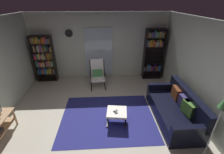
{
  "coord_description": "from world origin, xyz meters",
  "views": [
    {
      "loc": [
        0.17,
        -3.1,
        3.0
      ],
      "look_at": [
        0.4,
        0.84,
        0.97
      ],
      "focal_mm": 24.4,
      "sensor_mm": 36.0,
      "label": 1
    }
  ],
  "objects_px": {
    "bookshelf_near_tv": "(44,58)",
    "leather_sofa": "(175,109)",
    "bookshelf_near_sofa": "(153,52)",
    "lounge_armchair": "(98,73)",
    "ottoman": "(117,113)",
    "floor_lamp_by_sofa": "(222,110)",
    "tv_remote": "(117,111)",
    "wall_clock": "(69,33)",
    "cell_phone": "(115,112)"
  },
  "relations": [
    {
      "from": "ottoman",
      "to": "wall_clock",
      "type": "relative_size",
      "value": 1.98
    },
    {
      "from": "bookshelf_near_tv",
      "to": "bookshelf_near_sofa",
      "type": "relative_size",
      "value": 0.9
    },
    {
      "from": "leather_sofa",
      "to": "wall_clock",
      "type": "bearing_deg",
      "value": 139.66
    },
    {
      "from": "leather_sofa",
      "to": "wall_clock",
      "type": "height_order",
      "value": "wall_clock"
    },
    {
      "from": "ottoman",
      "to": "wall_clock",
      "type": "bearing_deg",
      "value": 119.86
    },
    {
      "from": "bookshelf_near_sofa",
      "to": "leather_sofa",
      "type": "distance_m",
      "value": 2.66
    },
    {
      "from": "ottoman",
      "to": "cell_phone",
      "type": "distance_m",
      "value": 0.09
    },
    {
      "from": "lounge_armchair",
      "to": "cell_phone",
      "type": "relative_size",
      "value": 7.3
    },
    {
      "from": "lounge_armchair",
      "to": "tv_remote",
      "type": "bearing_deg",
      "value": -74.93
    },
    {
      "from": "ottoman",
      "to": "wall_clock",
      "type": "height_order",
      "value": "wall_clock"
    },
    {
      "from": "ottoman",
      "to": "floor_lamp_by_sofa",
      "type": "xyz_separation_m",
      "value": [
        1.76,
        -1.14,
        0.95
      ]
    },
    {
      "from": "leather_sofa",
      "to": "ottoman",
      "type": "height_order",
      "value": "leather_sofa"
    },
    {
      "from": "bookshelf_near_tv",
      "to": "cell_phone",
      "type": "bearing_deg",
      "value": -45.67
    },
    {
      "from": "leather_sofa",
      "to": "wall_clock",
      "type": "xyz_separation_m",
      "value": [
        -3.21,
        2.73,
        1.54
      ]
    },
    {
      "from": "tv_remote",
      "to": "bookshelf_near_sofa",
      "type": "bearing_deg",
      "value": 68.62
    },
    {
      "from": "wall_clock",
      "to": "leather_sofa",
      "type": "bearing_deg",
      "value": -40.34
    },
    {
      "from": "bookshelf_near_sofa",
      "to": "lounge_armchair",
      "type": "bearing_deg",
      "value": -165.77
    },
    {
      "from": "bookshelf_near_sofa",
      "to": "leather_sofa",
      "type": "xyz_separation_m",
      "value": [
        -0.06,
        -2.54,
        -0.81
      ]
    },
    {
      "from": "leather_sofa",
      "to": "lounge_armchair",
      "type": "height_order",
      "value": "lounge_armchair"
    },
    {
      "from": "tv_remote",
      "to": "wall_clock",
      "type": "height_order",
      "value": "wall_clock"
    },
    {
      "from": "ottoman",
      "to": "tv_remote",
      "type": "height_order",
      "value": "tv_remote"
    },
    {
      "from": "bookshelf_near_sofa",
      "to": "tv_remote",
      "type": "xyz_separation_m",
      "value": [
        -1.68,
        -2.61,
        -0.74
      ]
    },
    {
      "from": "lounge_armchair",
      "to": "wall_clock",
      "type": "relative_size",
      "value": 3.53
    },
    {
      "from": "bookshelf_near_sofa",
      "to": "ottoman",
      "type": "distance_m",
      "value": 3.19
    },
    {
      "from": "lounge_armchair",
      "to": "ottoman",
      "type": "xyz_separation_m",
      "value": [
        0.56,
        -2.03,
        -0.23
      ]
    },
    {
      "from": "lounge_armchair",
      "to": "wall_clock",
      "type": "height_order",
      "value": "wall_clock"
    },
    {
      "from": "lounge_armchair",
      "to": "floor_lamp_by_sofa",
      "type": "bearing_deg",
      "value": -53.82
    },
    {
      "from": "bookshelf_near_sofa",
      "to": "floor_lamp_by_sofa",
      "type": "xyz_separation_m",
      "value": [
        0.08,
        -3.73,
        0.13
      ]
    },
    {
      "from": "leather_sofa",
      "to": "tv_remote",
      "type": "bearing_deg",
      "value": -177.5
    },
    {
      "from": "leather_sofa",
      "to": "ottoman",
      "type": "xyz_separation_m",
      "value": [
        -1.61,
        -0.06,
        -0.01
      ]
    },
    {
      "from": "lounge_armchair",
      "to": "tv_remote",
      "type": "relative_size",
      "value": 7.1
    },
    {
      "from": "cell_phone",
      "to": "floor_lamp_by_sofa",
      "type": "distance_m",
      "value": 2.28
    },
    {
      "from": "tv_remote",
      "to": "lounge_armchair",
      "type": "bearing_deg",
      "value": 116.5
    },
    {
      "from": "cell_phone",
      "to": "wall_clock",
      "type": "distance_m",
      "value": 3.56
    },
    {
      "from": "bookshelf_near_sofa",
      "to": "wall_clock",
      "type": "bearing_deg",
      "value": 176.61
    },
    {
      "from": "bookshelf_near_sofa",
      "to": "lounge_armchair",
      "type": "relative_size",
      "value": 1.99
    },
    {
      "from": "leather_sofa",
      "to": "tv_remote",
      "type": "height_order",
      "value": "leather_sofa"
    },
    {
      "from": "bookshelf_near_tv",
      "to": "tv_remote",
      "type": "height_order",
      "value": "bookshelf_near_tv"
    },
    {
      "from": "lounge_armchair",
      "to": "bookshelf_near_tv",
      "type": "bearing_deg",
      "value": 164.62
    },
    {
      "from": "bookshelf_near_sofa",
      "to": "tv_remote",
      "type": "height_order",
      "value": "bookshelf_near_sofa"
    },
    {
      "from": "bookshelf_near_sofa",
      "to": "floor_lamp_by_sofa",
      "type": "height_order",
      "value": "bookshelf_near_sofa"
    },
    {
      "from": "leather_sofa",
      "to": "cell_phone",
      "type": "relative_size",
      "value": 14.12
    },
    {
      "from": "lounge_armchair",
      "to": "floor_lamp_by_sofa",
      "type": "distance_m",
      "value": 3.99
    },
    {
      "from": "bookshelf_near_tv",
      "to": "leather_sofa",
      "type": "relative_size",
      "value": 0.92
    },
    {
      "from": "lounge_armchair",
      "to": "ottoman",
      "type": "relative_size",
      "value": 1.78
    },
    {
      "from": "bookshelf_near_sofa",
      "to": "floor_lamp_by_sofa",
      "type": "distance_m",
      "value": 3.74
    },
    {
      "from": "tv_remote",
      "to": "floor_lamp_by_sofa",
      "type": "bearing_deg",
      "value": -21.06
    },
    {
      "from": "bookshelf_near_tv",
      "to": "cell_phone",
      "type": "height_order",
      "value": "bookshelf_near_tv"
    },
    {
      "from": "leather_sofa",
      "to": "ottoman",
      "type": "distance_m",
      "value": 1.61
    },
    {
      "from": "floor_lamp_by_sofa",
      "to": "wall_clock",
      "type": "height_order",
      "value": "wall_clock"
    }
  ]
}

